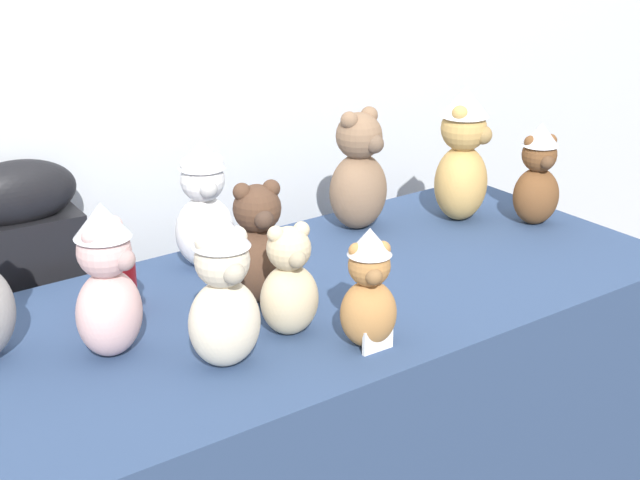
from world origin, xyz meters
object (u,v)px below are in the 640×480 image
(teddy_bear_cream, at_px, (223,292))
(teddy_bear_sand, at_px, (289,283))
(teddy_bear_mocha, at_px, (359,174))
(party_cup_red, at_px, (118,287))
(teddy_bear_chestnut, at_px, (538,175))
(teddy_bear_blush, at_px, (107,282))
(instrument_case, at_px, (35,350))
(teddy_bear_honey, at_px, (463,156))
(teddy_bear_caramel, at_px, (369,290))
(display_table, at_px, (320,428))
(teddy_bear_snow, at_px, (204,206))
(teddy_bear_cocoa, at_px, (258,247))

(teddy_bear_cream, height_order, teddy_bear_sand, teddy_bear_cream)
(teddy_bear_mocha, distance_m, party_cup_red, 0.73)
(teddy_bear_chestnut, xyz_separation_m, teddy_bear_blush, (-1.20, -0.02, 0.02))
(teddy_bear_mocha, distance_m, teddy_bear_blush, 0.85)
(party_cup_red, bearing_deg, teddy_bear_cream, -79.50)
(instrument_case, relative_size, teddy_bear_chestnut, 3.58)
(teddy_bear_honey, xyz_separation_m, teddy_bear_blush, (-1.07, -0.16, -0.02))
(teddy_bear_mocha, height_order, party_cup_red, teddy_bear_mocha)
(teddy_bear_caramel, xyz_separation_m, teddy_bear_blush, (-0.42, 0.27, 0.03))
(party_cup_red, bearing_deg, display_table, -22.46)
(instrument_case, xyz_separation_m, teddy_bear_sand, (0.31, -0.65, 0.33))
(instrument_case, bearing_deg, teddy_bear_mocha, -13.55)
(teddy_bear_cream, xyz_separation_m, teddy_bear_caramel, (0.26, -0.10, -0.03))
(teddy_bear_snow, height_order, teddy_bear_chestnut, teddy_bear_snow)
(teddy_bear_sand, xyz_separation_m, party_cup_red, (-0.23, 0.30, -0.05))
(teddy_bear_blush, bearing_deg, display_table, -28.98)
(teddy_bear_cream, relative_size, teddy_bear_cocoa, 1.14)
(instrument_case, height_order, teddy_bear_honey, teddy_bear_honey)
(teddy_bear_sand, bearing_deg, teddy_bear_caramel, -45.20)
(instrument_case, height_order, teddy_bear_snow, teddy_bear_snow)
(teddy_bear_mocha, bearing_deg, teddy_bear_cocoa, -162.84)
(teddy_bear_chestnut, xyz_separation_m, teddy_bear_mocha, (-0.39, 0.25, 0.01))
(teddy_bear_chestnut, bearing_deg, teddy_bear_cream, -151.09)
(teddy_bear_sand, bearing_deg, party_cup_red, 138.00)
(instrument_case, height_order, teddy_bear_cream, teddy_bear_cream)
(display_table, xyz_separation_m, teddy_bear_sand, (-0.17, -0.13, 0.47))
(teddy_bear_cocoa, bearing_deg, teddy_bear_snow, 104.07)
(teddy_bear_sand, bearing_deg, teddy_bear_blush, 168.36)
(teddy_bear_sand, relative_size, teddy_bear_cocoa, 0.87)
(teddy_bear_cream, relative_size, teddy_bear_mocha, 0.98)
(instrument_case, relative_size, teddy_bear_snow, 3.17)
(teddy_bear_honey, xyz_separation_m, teddy_bear_cocoa, (-0.71, -0.12, -0.05))
(teddy_bear_snow, distance_m, teddy_bear_cream, 0.49)
(display_table, relative_size, teddy_bear_sand, 7.12)
(teddy_bear_sand, distance_m, teddy_bear_caramel, 0.16)
(teddy_bear_cream, height_order, teddy_bear_cocoa, teddy_bear_cream)
(teddy_bear_caramel, distance_m, teddy_bear_blush, 0.50)
(teddy_bear_sand, distance_m, teddy_bear_cocoa, 0.17)
(teddy_bear_snow, distance_m, teddy_bear_caramel, 0.54)
(teddy_bear_honey, height_order, teddy_bear_caramel, teddy_bear_honey)
(instrument_case, height_order, teddy_bear_cocoa, teddy_bear_cocoa)
(instrument_case, relative_size, teddy_bear_cocoa, 3.58)
(teddy_bear_chestnut, bearing_deg, teddy_bear_sand, -151.48)
(instrument_case, distance_m, teddy_bear_honey, 1.18)
(instrument_case, xyz_separation_m, teddy_bear_snow, (0.35, -0.25, 0.37))
(teddy_bear_cocoa, relative_size, party_cup_red, 2.47)
(teddy_bear_cream, distance_m, teddy_bear_caramel, 0.28)
(teddy_bear_snow, xyz_separation_m, teddy_bear_honey, (0.71, -0.12, 0.02))
(teddy_bear_cream, bearing_deg, teddy_bear_mocha, 37.17)
(teddy_bear_cocoa, bearing_deg, instrument_case, 140.54)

